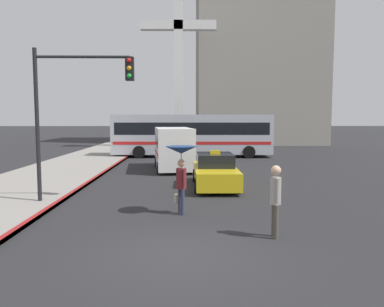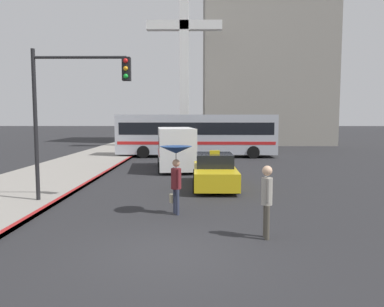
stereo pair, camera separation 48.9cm
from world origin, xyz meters
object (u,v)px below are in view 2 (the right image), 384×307
Objects in this scene: monument_cross at (184,52)px; pedestrian_man at (267,195)px; traffic_light at (74,97)px; ambulance_van at (176,147)px; pedestrian_with_umbrella at (176,161)px; city_bus at (196,134)px; taxi at (214,172)px.

pedestrian_man is at bearing -84.16° from monument_cross.
monument_cross is (3.10, 24.96, 5.86)m from traffic_light.
ambulance_van is at bearing -90.14° from monument_cross.
pedestrian_with_umbrella is 0.40× the size of traffic_light.
ambulance_van is 10.54m from pedestrian_with_umbrella.
monument_cross reaches higher than traffic_light.
ambulance_van is 0.42× the size of city_bus.
monument_cross reaches higher than pedestrian_with_umbrella.
pedestrian_with_umbrella is (0.58, -10.52, 0.33)m from ambulance_van.
ambulance_van reaches higher than pedestrian_with_umbrella.
ambulance_van reaches higher than taxi.
ambulance_van is 0.96× the size of traffic_light.
traffic_light is at bearing -13.44° from city_bus.
taxi is at bearing -40.39° from pedestrian_with_umbrella.
pedestrian_with_umbrella is at bearing -135.26° from pedestrian_man.
traffic_light reaches higher than city_bus.
pedestrian_with_umbrella is 27.59m from monument_cross.
pedestrian_man is 0.34× the size of traffic_light.
pedestrian_man is (1.75, -20.49, -0.75)m from city_bus.
ambulance_van is 2.42× the size of pedestrian_with_umbrella.
ambulance_van is at bearing -8.25° from city_bus.
traffic_light is (-5.09, -3.37, 3.11)m from taxi.
city_bus is 0.74× the size of monument_cross.
pedestrian_with_umbrella is 0.13× the size of monument_cross.
city_bus reaches higher than pedestrian_with_umbrella.
city_bus is at bearing -175.58° from pedestrian_man.
traffic_light reaches higher than pedestrian_with_umbrella.
pedestrian_with_umbrella is 4.43m from traffic_light.
city_bus reaches higher than ambulance_van.
pedestrian_man is (2.99, -12.91, -0.27)m from ambulance_van.
pedestrian_with_umbrella is at bearing 73.25° from taxi.
taxi is at bearing 103.15° from ambulance_van.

